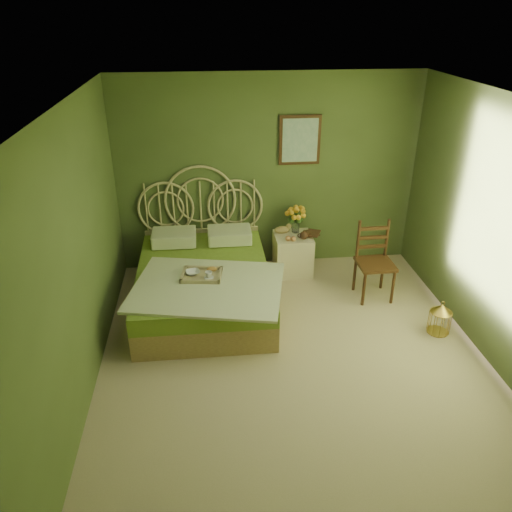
{
  "coord_description": "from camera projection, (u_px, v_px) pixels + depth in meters",
  "views": [
    {
      "loc": [
        -0.84,
        -4.09,
        3.32
      ],
      "look_at": [
        -0.3,
        1.0,
        0.73
      ],
      "focal_mm": 35.0,
      "sensor_mm": 36.0,
      "label": 1
    }
  ],
  "objects": [
    {
      "name": "wall_left",
      "position": [
        78.0,
        258.0,
        4.43
      ],
      "size": [
        0.0,
        4.5,
        4.5
      ],
      "primitive_type": "plane",
      "rotation": [
        1.57,
        0.0,
        1.57
      ],
      "color": "#566937",
      "rests_on": "floor"
    },
    {
      "name": "floor",
      "position": [
        294.0,
        360.0,
        5.21
      ],
      "size": [
        4.5,
        4.5,
        0.0
      ],
      "primitive_type": "plane",
      "color": "#C2A78C",
      "rests_on": "ground"
    },
    {
      "name": "bed",
      "position": [
        204.0,
        280.0,
        6.06
      ],
      "size": [
        1.84,
        2.33,
        1.44
      ],
      "color": "tan",
      "rests_on": "floor"
    },
    {
      "name": "wall_back",
      "position": [
        268.0,
        174.0,
        6.62
      ],
      "size": [
        4.0,
        0.0,
        4.0
      ],
      "primitive_type": "plane",
      "rotation": [
        1.57,
        0.0,
        0.0
      ],
      "color": "#566937",
      "rests_on": "floor"
    },
    {
      "name": "book_lower",
      "position": [
        306.0,
        234.0,
        6.71
      ],
      "size": [
        0.19,
        0.24,
        0.02
      ],
      "primitive_type": "imported",
      "rotation": [
        0.0,
        0.0,
        0.17
      ],
      "color": "#381E0F",
      "rests_on": "nightstand"
    },
    {
      "name": "nightstand",
      "position": [
        293.0,
        248.0,
        6.78
      ],
      "size": [
        0.5,
        0.5,
        0.97
      ],
      "color": "beige",
      "rests_on": "floor"
    },
    {
      "name": "wall_right",
      "position": [
        503.0,
        238.0,
        4.81
      ],
      "size": [
        0.0,
        4.5,
        4.5
      ],
      "primitive_type": "plane",
      "rotation": [
        1.57,
        0.0,
        -1.57
      ],
      "color": "#566937",
      "rests_on": "floor"
    },
    {
      "name": "cereal_bowl",
      "position": [
        193.0,
        272.0,
        5.7
      ],
      "size": [
        0.19,
        0.19,
        0.04
      ],
      "primitive_type": "imported",
      "rotation": [
        0.0,
        0.0,
        0.25
      ],
      "color": "white",
      "rests_on": "bed"
    },
    {
      "name": "chair",
      "position": [
        374.0,
        255.0,
        6.17
      ],
      "size": [
        0.44,
        0.44,
        0.97
      ],
      "rotation": [
        0.0,
        0.0,
        0.02
      ],
      "color": "#311D0D",
      "rests_on": "floor"
    },
    {
      "name": "book_upper",
      "position": [
        306.0,
        232.0,
        6.7
      ],
      "size": [
        0.26,
        0.29,
        0.02
      ],
      "primitive_type": "imported",
      "rotation": [
        0.0,
        0.0,
        -0.43
      ],
      "color": "#472819",
      "rests_on": "nightstand"
    },
    {
      "name": "birdcage",
      "position": [
        440.0,
        319.0,
        5.57
      ],
      "size": [
        0.24,
        0.24,
        0.36
      ],
      "rotation": [
        0.0,
        0.0,
        0.42
      ],
      "color": "#B68E3A",
      "rests_on": "floor"
    },
    {
      "name": "coffee_cup",
      "position": [
        209.0,
        275.0,
        5.61
      ],
      "size": [
        0.09,
        0.09,
        0.08
      ],
      "primitive_type": "imported",
      "rotation": [
        0.0,
        0.0,
        -0.14
      ],
      "color": "white",
      "rests_on": "bed"
    },
    {
      "name": "wall_art",
      "position": [
        300.0,
        140.0,
        6.43
      ],
      "size": [
        0.54,
        0.04,
        0.64
      ],
      "color": "#311D0D",
      "rests_on": "wall_back"
    },
    {
      "name": "ceiling",
      "position": [
        305.0,
        104.0,
        4.03
      ],
      "size": [
        4.5,
        4.5,
        0.0
      ],
      "primitive_type": "plane",
      "rotation": [
        3.14,
        0.0,
        0.0
      ],
      "color": "silver",
      "rests_on": "wall_back"
    }
  ]
}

